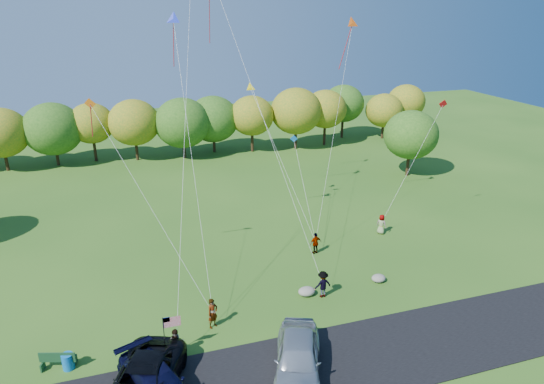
{
  "coord_description": "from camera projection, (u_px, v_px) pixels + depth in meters",
  "views": [
    {
      "loc": [
        -6.66,
        -23.11,
        18.25
      ],
      "look_at": [
        2.68,
        6.0,
        6.38
      ],
      "focal_mm": 32.0,
      "sensor_mm": 36.0,
      "label": 1
    }
  ],
  "objects": [
    {
      "name": "flyer_b",
      "position": [
        177.0,
        343.0,
        26.56
      ],
      "size": [
        0.91,
        0.73,
        1.76
      ],
      "primitive_type": "imported",
      "rotation": [
        0.0,
        0.0,
        0.08
      ],
      "color": "#4C4C59",
      "rests_on": "ground"
    },
    {
      "name": "flag_assembly",
      "position": [
        169.0,
        327.0,
        26.16
      ],
      "size": [
        0.97,
        0.63,
        2.63
      ],
      "color": "black",
      "rests_on": "ground"
    },
    {
      "name": "minivan_dark",
      "position": [
        143.0,
        383.0,
        23.64
      ],
      "size": [
        5.24,
        7.19,
        1.82
      ],
      "primitive_type": "imported",
      "rotation": [
        0.0,
        0.0,
        -0.38
      ],
      "color": "black",
      "rests_on": "asphalt_lane"
    },
    {
      "name": "flyer_e",
      "position": [
        381.0,
        224.0,
        41.0
      ],
      "size": [
        0.92,
        1.0,
        1.72
      ],
      "primitive_type": "imported",
      "rotation": [
        0.0,
        0.0,
        2.17
      ],
      "color": "#4C4C59",
      "rests_on": "ground"
    },
    {
      "name": "flyer_c",
      "position": [
        323.0,
        284.0,
        32.06
      ],
      "size": [
        1.27,
        0.8,
        1.88
      ],
      "primitive_type": "imported",
      "rotation": [
        0.0,
        0.0,
        3.23
      ],
      "color": "#4C4C59",
      "rests_on": "ground"
    },
    {
      "name": "flyer_a",
      "position": [
        213.0,
        313.0,
        29.02
      ],
      "size": [
        0.84,
        0.75,
        1.94
      ],
      "primitive_type": "imported",
      "rotation": [
        0.0,
        0.0,
        0.52
      ],
      "color": "#4C4C59",
      "rests_on": "ground"
    },
    {
      "name": "flyer_d",
      "position": [
        316.0,
        243.0,
        37.72
      ],
      "size": [
        1.09,
        0.62,
        1.76
      ],
      "primitive_type": "imported",
      "rotation": [
        0.0,
        0.0,
        3.34
      ],
      "color": "#4C4C59",
      "rests_on": "ground"
    },
    {
      "name": "boulder_far",
      "position": [
        379.0,
        278.0,
        34.05
      ],
      "size": [
        1.02,
        0.85,
        0.53
      ],
      "primitive_type": "ellipsoid",
      "color": "slate",
      "rests_on": "ground"
    },
    {
      "name": "ground",
      "position": [
        260.0,
        331.0,
        29.01
      ],
      "size": [
        140.0,
        140.0,
        0.0
      ],
      "primitive_type": "plane",
      "color": "#295418",
      "rests_on": "ground"
    },
    {
      "name": "trash_barrel",
      "position": [
        68.0,
        361.0,
        25.84
      ],
      "size": [
        0.61,
        0.61,
        0.92
      ],
      "primitive_type": "cylinder",
      "color": "#0C61B5",
      "rests_on": "ground"
    },
    {
      "name": "minivan_silver",
      "position": [
        298.0,
        358.0,
        25.23
      ],
      "size": [
        4.41,
        6.36,
        2.01
      ],
      "primitive_type": "imported",
      "rotation": [
        0.0,
        0.0,
        -0.38
      ],
      "color": "#B2B7BE",
      "rests_on": "asphalt_lane"
    },
    {
      "name": "boulder_near",
      "position": [
        307.0,
        291.0,
        32.44
      ],
      "size": [
        1.16,
        0.91,
        0.58
      ],
      "primitive_type": "ellipsoid",
      "color": "gray",
      "rests_on": "ground"
    },
    {
      "name": "treeline",
      "position": [
        197.0,
        121.0,
        60.12
      ],
      "size": [
        75.49,
        27.99,
        8.45
      ],
      "color": "#342513",
      "rests_on": "ground"
    },
    {
      "name": "asphalt_lane",
      "position": [
        282.0,
        376.0,
        25.45
      ],
      "size": [
        44.0,
        6.0,
        0.06
      ],
      "primitive_type": "cube",
      "color": "black",
      "rests_on": "ground"
    },
    {
      "name": "park_bench",
      "position": [
        58.0,
        359.0,
        25.81
      ],
      "size": [
        1.89,
        0.86,
        1.07
      ],
      "rotation": [
        0.0,
        0.0,
        -0.3
      ],
      "color": "#163E20",
      "rests_on": "ground"
    }
  ]
}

